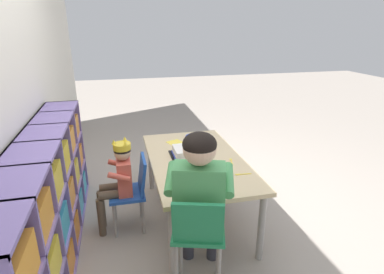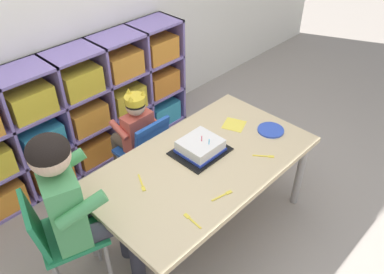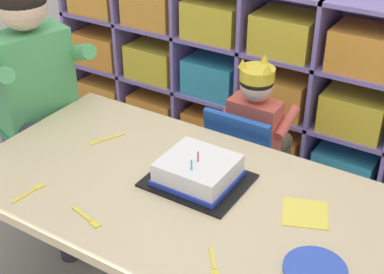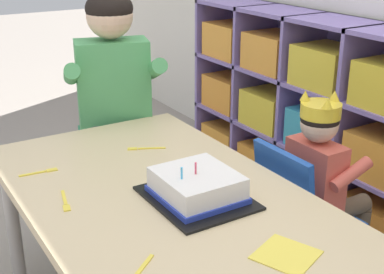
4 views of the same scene
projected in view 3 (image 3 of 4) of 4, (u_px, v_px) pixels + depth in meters
The scene contains 13 objects.
storage_cubby_shelf at pixel (249, 79), 2.82m from camera, with size 2.28×0.30×0.95m.
activity_table at pixel (174, 202), 1.82m from camera, with size 1.38×0.77×0.58m.
classroom_chair_blue at pixel (245, 163), 2.29m from camera, with size 0.31×0.31×0.63m.
child_with_crown at pixel (258, 125), 2.30m from camera, with size 0.30×0.31×0.81m.
classroom_chair_adult_side at pixel (36, 122), 2.38m from camera, with size 0.42×0.39×0.75m.
adult_helper_seated at pixel (41, 86), 2.19m from camera, with size 0.48×0.46×1.09m.
birthday_cake_on_tray at pixel (198, 172), 1.80m from camera, with size 0.32×0.27×0.12m.
paper_plate_stack at pixel (315, 269), 1.46m from camera, with size 0.17×0.17×0.01m, color blue.
paper_napkin_square at pixel (305, 213), 1.67m from camera, with size 0.14×0.14×0.00m, color #F4DB4C.
fork_near_cake_tray at pixel (87, 218), 1.65m from camera, with size 0.13×0.04×0.00m.
fork_beside_plate_stack at pixel (30, 192), 1.76m from camera, with size 0.03×0.13×0.00m.
fork_near_child_seat at pixel (214, 265), 1.48m from camera, with size 0.09×0.11×0.00m.
fork_scattered_mid_table at pixel (105, 140), 2.04m from camera, with size 0.08×0.13×0.00m.
Camera 3 is at (0.82, -1.19, 1.64)m, focal length 51.48 mm.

